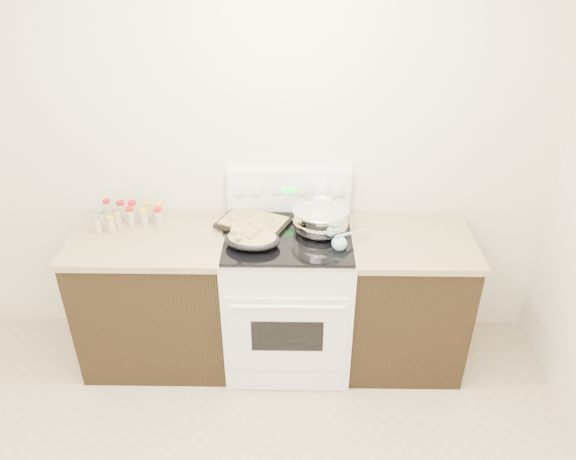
{
  "coord_description": "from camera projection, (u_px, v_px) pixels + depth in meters",
  "views": [
    {
      "loc": [
        0.39,
        -1.38,
        2.67
      ],
      "look_at": [
        0.35,
        1.37,
        1.0
      ],
      "focal_mm": 35.0,
      "sensor_mm": 36.0,
      "label": 1
    }
  ],
  "objects": [
    {
      "name": "baking_sheet",
      "position": [
        253.0,
        222.0,
        3.38
      ],
      "size": [
        0.48,
        0.42,
        0.06
      ],
      "color": "black",
      "rests_on": "kitchen_range"
    },
    {
      "name": "roasting_pan",
      "position": [
        252.0,
        238.0,
        3.16
      ],
      "size": [
        0.34,
        0.26,
        0.11
      ],
      "color": "black",
      "rests_on": "kitchen_range"
    },
    {
      "name": "kitchen_range",
      "position": [
        288.0,
        295.0,
        3.53
      ],
      "size": [
        0.78,
        0.73,
        1.22
      ],
      "color": "white",
      "rests_on": "ground"
    },
    {
      "name": "blue_ladle",
      "position": [
        341.0,
        242.0,
        3.14
      ],
      "size": [
        0.24,
        0.21,
        0.11
      ],
      "color": "#83BAC4",
      "rests_on": "kitchen_range"
    },
    {
      "name": "spice_jars",
      "position": [
        129.0,
        215.0,
        3.41
      ],
      "size": [
        0.39,
        0.24,
        0.13
      ],
      "color": "#BFB28C",
      "rests_on": "counter_left"
    },
    {
      "name": "counter_right",
      "position": [
        404.0,
        299.0,
        3.54
      ],
      "size": [
        0.73,
        0.67,
        0.92
      ],
      "color": "black",
      "rests_on": "ground"
    },
    {
      "name": "counter_left",
      "position": [
        158.0,
        296.0,
        3.56
      ],
      "size": [
        0.93,
        0.67,
        0.92
      ],
      "color": "black",
      "rests_on": "ground"
    },
    {
      "name": "mixing_bowl",
      "position": [
        321.0,
        219.0,
        3.28
      ],
      "size": [
        0.36,
        0.36,
        0.2
      ],
      "color": "silver",
      "rests_on": "kitchen_range"
    },
    {
      "name": "room_shell",
      "position": [
        165.0,
        265.0,
        1.69
      ],
      "size": [
        4.1,
        3.6,
        2.75
      ],
      "color": "#EFE7CE",
      "rests_on": "ground"
    },
    {
      "name": "wooden_spoon",
      "position": [
        260.0,
        237.0,
        3.24
      ],
      "size": [
        0.13,
        0.26,
        0.04
      ],
      "color": "tan",
      "rests_on": "kitchen_range"
    }
  ]
}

